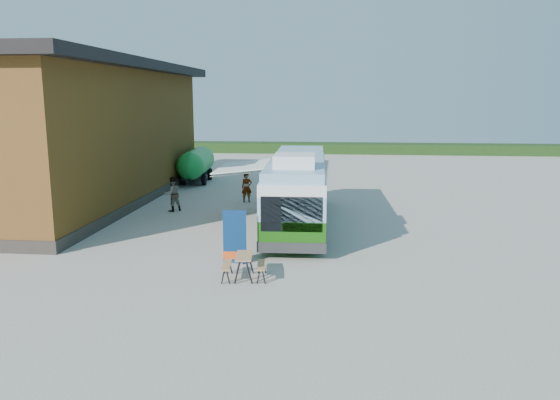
# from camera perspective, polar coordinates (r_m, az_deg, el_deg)

# --- Properties ---
(ground) EXTENTS (100.00, 100.00, 0.00)m
(ground) POSITION_cam_1_polar(r_m,az_deg,el_deg) (19.27, -4.94, -6.25)
(ground) COLOR #BCB7AD
(ground) RESTS_ON ground
(barn) EXTENTS (9.60, 21.20, 7.50)m
(barn) POSITION_cam_1_polar(r_m,az_deg,el_deg) (31.45, -20.79, 6.32)
(barn) COLOR brown
(barn) RESTS_ON ground
(hedge) EXTENTS (40.00, 3.00, 1.00)m
(hedge) POSITION_cam_1_polar(r_m,az_deg,el_deg) (56.52, 10.36, 5.32)
(hedge) COLOR #264419
(hedge) RESTS_ON ground
(bus) EXTENTS (2.76, 11.49, 3.51)m
(bus) POSITION_cam_1_polar(r_m,az_deg,el_deg) (24.15, 1.88, 1.32)
(bus) COLOR #176210
(bus) RESTS_ON ground
(awning) EXTENTS (2.61, 4.11, 0.50)m
(awning) POSITION_cam_1_polar(r_m,az_deg,el_deg) (24.57, -3.30, 3.55)
(awning) COLOR white
(awning) RESTS_ON ground
(banner) EXTENTS (0.81, 0.20, 1.87)m
(banner) POSITION_cam_1_polar(r_m,az_deg,el_deg) (18.63, -4.75, -4.39)
(banner) COLOR navy
(banner) RESTS_ON ground
(picnic_table) EXTENTS (1.46, 1.33, 0.76)m
(picnic_table) POSITION_cam_1_polar(r_m,az_deg,el_deg) (17.16, -3.78, -6.39)
(picnic_table) COLOR tan
(picnic_table) RESTS_ON ground
(person_a) EXTENTS (0.68, 0.56, 1.59)m
(person_a) POSITION_cam_1_polar(r_m,az_deg,el_deg) (29.61, -3.50, 1.31)
(person_a) COLOR #999999
(person_a) RESTS_ON ground
(person_b) EXTENTS (1.07, 1.05, 1.74)m
(person_b) POSITION_cam_1_polar(r_m,az_deg,el_deg) (27.62, -11.17, 0.62)
(person_b) COLOR #999999
(person_b) RESTS_ON ground
(slurry_tanker) EXTENTS (2.04, 6.04, 2.23)m
(slurry_tanker) POSITION_cam_1_polar(r_m,az_deg,el_deg) (36.84, -8.74, 3.82)
(slurry_tanker) COLOR green
(slurry_tanker) RESTS_ON ground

